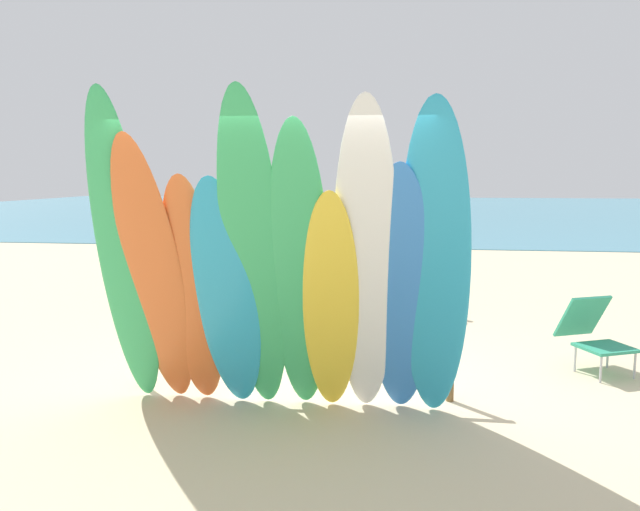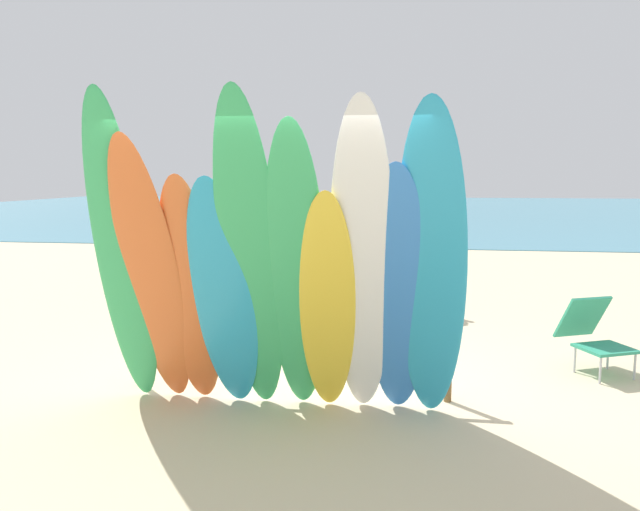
{
  "view_description": "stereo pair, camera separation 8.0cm",
  "coord_description": "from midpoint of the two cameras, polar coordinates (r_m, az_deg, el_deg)",
  "views": [
    {
      "loc": [
        1.01,
        -5.54,
        2.07
      ],
      "look_at": [
        0.0,
        2.06,
        1.06
      ],
      "focal_mm": 34.32,
      "sensor_mm": 36.0,
      "label": 1
    },
    {
      "loc": [
        1.09,
        -5.53,
        2.07
      ],
      "look_at": [
        0.0,
        2.06,
        1.06
      ],
      "focal_mm": 34.32,
      "sensor_mm": 36.0,
      "label": 2
    }
  ],
  "objects": [
    {
      "name": "surfboard_orange_2",
      "position": [
        5.4,
        -11.51,
        -3.57
      ],
      "size": [
        0.53,
        0.81,
        2.1
      ],
      "primitive_type": "ellipsoid",
      "rotation": [
        0.33,
        0.0,
        0.06
      ],
      "color": "orange",
      "rests_on": "ground"
    },
    {
      "name": "surfboard_orange_1",
      "position": [
        5.42,
        -15.0,
        -1.92
      ],
      "size": [
        0.61,
        0.98,
        2.42
      ],
      "primitive_type": "ellipsoid",
      "rotation": [
        0.35,
        0.0,
        -0.08
      ],
      "color": "orange",
      "rests_on": "ground"
    },
    {
      "name": "surfboard_teal_9",
      "position": [
        4.94,
        10.78,
        -1.3
      ],
      "size": [
        0.65,
        0.97,
        2.66
      ],
      "primitive_type": "ellipsoid",
      "rotation": [
        0.31,
        0.0,
        -0.1
      ],
      "color": "#289EC6",
      "rests_on": "ground"
    },
    {
      "name": "surfboard_teal_3",
      "position": [
        5.27,
        -8.55,
        -3.87
      ],
      "size": [
        0.62,
        0.82,
        2.08
      ],
      "primitive_type": "ellipsoid",
      "rotation": [
        0.33,
        0.0,
        -0.08
      ],
      "color": "#289EC6",
      "rests_on": "ground"
    },
    {
      "name": "surfboard_rack",
      "position": [
        5.84,
        -2.51,
        -7.72
      ],
      "size": [
        3.09,
        0.07,
        0.68
      ],
      "color": "brown",
      "rests_on": "ground"
    },
    {
      "name": "surfboard_green_4",
      "position": [
        5.02,
        -6.05,
        -0.56
      ],
      "size": [
        0.52,
        1.05,
        2.75
      ],
      "primitive_type": "ellipsoid",
      "rotation": [
        0.35,
        0.0,
        0.01
      ],
      "color": "#38B266",
      "rests_on": "ground"
    },
    {
      "name": "beachgoer_midbeach",
      "position": [
        11.88,
        -9.72,
        1.58
      ],
      "size": [
        0.39,
        0.57,
        1.51
      ],
      "rotation": [
        0.0,
        0.0,
        1.7
      ],
      "color": "tan",
      "rests_on": "ground"
    },
    {
      "name": "ground",
      "position": [
        19.67,
        5.09,
        1.43
      ],
      "size": [
        60.0,
        60.0,
        0.0
      ],
      "primitive_type": "plane",
      "color": "beige"
    },
    {
      "name": "surfboard_green_0",
      "position": [
        5.48,
        -17.54,
        -0.05
      ],
      "size": [
        0.53,
        0.97,
        2.77
      ],
      "primitive_type": "ellipsoid",
      "rotation": [
        0.3,
        0.0,
        0.07
      ],
      "color": "#38B266",
      "rests_on": "ground"
    },
    {
      "name": "surfboard_white_7",
      "position": [
        4.95,
        4.41,
        -1.11
      ],
      "size": [
        0.55,
        1.0,
        2.67
      ],
      "primitive_type": "ellipsoid",
      "rotation": [
        0.34,
        0.0,
        0.03
      ],
      "color": "white",
      "rests_on": "ground"
    },
    {
      "name": "surfboard_yellow_6",
      "position": [
        5.11,
        1.15,
        -4.76
      ],
      "size": [
        0.53,
        0.82,
        1.98
      ],
      "primitive_type": "ellipsoid",
      "rotation": [
        0.35,
        0.0,
        0.07
      ],
      "color": "yellow",
      "rests_on": "ground"
    },
    {
      "name": "ocean_water",
      "position": [
        37.39,
        6.59,
        4.3
      ],
      "size": [
        60.0,
        40.0,
        0.02
      ],
      "primitive_type": "cube",
      "color": "teal",
      "rests_on": "ground"
    },
    {
      "name": "distant_boat",
      "position": [
        29.08,
        -2.92,
        3.69
      ],
      "size": [
        3.87,
        1.15,
        0.31
      ],
      "color": "teal",
      "rests_on": "ground"
    },
    {
      "name": "beachgoer_by_water",
      "position": [
        9.7,
        6.38,
        1.03
      ],
      "size": [
        0.64,
        0.29,
        1.71
      ],
      "rotation": [
        0.0,
        0.0,
        3.31
      ],
      "color": "beige",
      "rests_on": "ground"
    },
    {
      "name": "surfboard_blue_8",
      "position": [
        5.07,
        7.64,
        -3.7
      ],
      "size": [
        0.58,
        0.85,
        2.19
      ],
      "primitive_type": "ellipsoid",
      "rotation": [
        0.34,
        0.0,
        -0.05
      ],
      "color": "#337AD1",
      "rests_on": "ground"
    },
    {
      "name": "surfboard_green_5",
      "position": [
        5.02,
        -1.74,
        -1.87
      ],
      "size": [
        0.56,
        1.03,
        2.51
      ],
      "primitive_type": "ellipsoid",
      "rotation": [
        0.36,
        0.0,
        0.06
      ],
      "color": "#38B266",
      "rests_on": "ground"
    },
    {
      "name": "beach_chair_red",
      "position": [
        7.16,
        24.38,
        -6.52
      ],
      "size": [
        0.76,
        0.89,
        0.79
      ],
      "rotation": [
        0.0,
        0.0,
        0.42
      ],
      "color": "#B7B7BC",
      "rests_on": "ground"
    }
  ]
}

